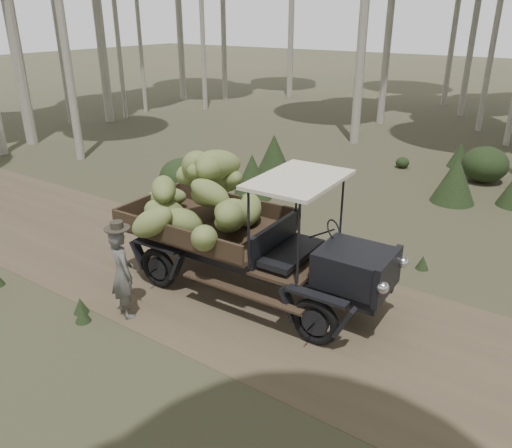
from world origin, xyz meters
name	(u,v)px	position (x,y,z in m)	size (l,w,h in m)	color
ground	(298,314)	(0.00, 0.00, 0.00)	(120.00, 120.00, 0.00)	#473D2B
dirt_track	(298,314)	(0.00, 0.00, 0.00)	(70.00, 4.00, 0.01)	brown
banana_truck	(228,210)	(-1.66, 0.18, 1.55)	(5.58, 2.58, 2.69)	black
farmer	(122,272)	(-2.50, -1.71, 0.84)	(0.70, 0.58, 1.77)	#53514C
undergrowth	(338,307)	(0.84, -0.21, 0.57)	(24.45, 23.37, 1.37)	#233319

